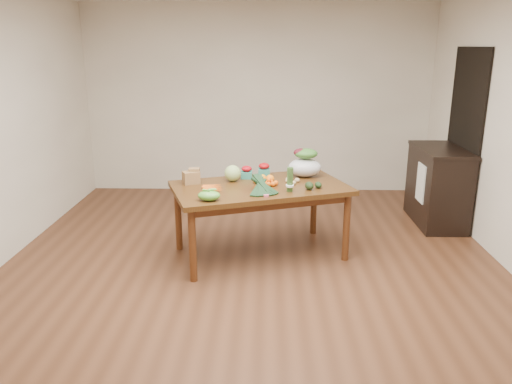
{
  "coord_description": "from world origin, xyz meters",
  "views": [
    {
      "loc": [
        0.14,
        -4.33,
        2.11
      ],
      "look_at": [
        0.04,
        0.0,
        0.84
      ],
      "focal_mm": 35.0,
      "sensor_mm": 36.0,
      "label": 1
    }
  ],
  "objects_px": {
    "cabbage": "(233,173)",
    "mandarin_cluster": "(269,181)",
    "kale_bunch": "(263,186)",
    "salad_bag": "(305,164)",
    "dining_table": "(260,221)",
    "asparagus_bundle": "(290,179)",
    "paper_bag": "(191,176)",
    "cabinet": "(438,186)"
  },
  "relations": [
    {
      "from": "paper_bag",
      "to": "mandarin_cluster",
      "type": "relative_size",
      "value": 1.22
    },
    {
      "from": "mandarin_cluster",
      "to": "asparagus_bundle",
      "type": "relative_size",
      "value": 0.72
    },
    {
      "from": "cabbage",
      "to": "asparagus_bundle",
      "type": "bearing_deg",
      "value": -33.69
    },
    {
      "from": "cabinet",
      "to": "mandarin_cluster",
      "type": "distance_m",
      "value": 2.32
    },
    {
      "from": "cabbage",
      "to": "asparagus_bundle",
      "type": "relative_size",
      "value": 0.68
    },
    {
      "from": "dining_table",
      "to": "mandarin_cluster",
      "type": "relative_size",
      "value": 9.6
    },
    {
      "from": "salad_bag",
      "to": "dining_table",
      "type": "bearing_deg",
      "value": -141.23
    },
    {
      "from": "dining_table",
      "to": "cabinet",
      "type": "distance_m",
      "value": 2.38
    },
    {
      "from": "kale_bunch",
      "to": "paper_bag",
      "type": "bearing_deg",
      "value": 135.62
    },
    {
      "from": "kale_bunch",
      "to": "salad_bag",
      "type": "xyz_separation_m",
      "value": [
        0.44,
        0.67,
        0.06
      ]
    },
    {
      "from": "paper_bag",
      "to": "salad_bag",
      "type": "distance_m",
      "value": 1.23
    },
    {
      "from": "dining_table",
      "to": "salad_bag",
      "type": "distance_m",
      "value": 0.8
    },
    {
      "from": "kale_bunch",
      "to": "cabinet",
      "type": "bearing_deg",
      "value": 12.8
    },
    {
      "from": "asparagus_bundle",
      "to": "mandarin_cluster",
      "type": "bearing_deg",
      "value": 111.57
    },
    {
      "from": "cabinet",
      "to": "asparagus_bundle",
      "type": "relative_size",
      "value": 4.08
    },
    {
      "from": "paper_bag",
      "to": "kale_bunch",
      "type": "relative_size",
      "value": 0.55
    },
    {
      "from": "dining_table",
      "to": "asparagus_bundle",
      "type": "height_order",
      "value": "asparagus_bundle"
    },
    {
      "from": "paper_bag",
      "to": "salad_bag",
      "type": "bearing_deg",
      "value": 15.06
    },
    {
      "from": "mandarin_cluster",
      "to": "kale_bunch",
      "type": "height_order",
      "value": "kale_bunch"
    },
    {
      "from": "dining_table",
      "to": "paper_bag",
      "type": "relative_size",
      "value": 7.89
    },
    {
      "from": "cabinet",
      "to": "paper_bag",
      "type": "bearing_deg",
      "value": -161.23
    },
    {
      "from": "kale_bunch",
      "to": "cabbage",
      "type": "bearing_deg",
      "value": 106.07
    },
    {
      "from": "mandarin_cluster",
      "to": "kale_bunch",
      "type": "relative_size",
      "value": 0.45
    },
    {
      "from": "cabinet",
      "to": "kale_bunch",
      "type": "xyz_separation_m",
      "value": [
        -2.12,
        -1.32,
        0.36
      ]
    },
    {
      "from": "paper_bag",
      "to": "cabinet",
      "type": "bearing_deg",
      "value": 18.77
    },
    {
      "from": "dining_table",
      "to": "kale_bunch",
      "type": "distance_m",
      "value": 0.54
    },
    {
      "from": "salad_bag",
      "to": "asparagus_bundle",
      "type": "bearing_deg",
      "value": -107.1
    },
    {
      "from": "mandarin_cluster",
      "to": "asparagus_bundle",
      "type": "height_order",
      "value": "asparagus_bundle"
    },
    {
      "from": "mandarin_cluster",
      "to": "cabbage",
      "type": "bearing_deg",
      "value": 158.17
    },
    {
      "from": "cabbage",
      "to": "kale_bunch",
      "type": "relative_size",
      "value": 0.42
    },
    {
      "from": "dining_table",
      "to": "cabbage",
      "type": "relative_size",
      "value": 10.17
    },
    {
      "from": "dining_table",
      "to": "salad_bag",
      "type": "xyz_separation_m",
      "value": [
        0.47,
        0.38,
        0.51
      ]
    },
    {
      "from": "paper_bag",
      "to": "cabbage",
      "type": "relative_size",
      "value": 1.29
    },
    {
      "from": "cabinet",
      "to": "cabbage",
      "type": "relative_size",
      "value": 6.0
    },
    {
      "from": "cabbage",
      "to": "mandarin_cluster",
      "type": "height_order",
      "value": "cabbage"
    },
    {
      "from": "dining_table",
      "to": "cabinet",
      "type": "height_order",
      "value": "cabinet"
    },
    {
      "from": "dining_table",
      "to": "mandarin_cluster",
      "type": "bearing_deg",
      "value": -8.32
    },
    {
      "from": "dining_table",
      "to": "kale_bunch",
      "type": "bearing_deg",
      "value": -103.15
    },
    {
      "from": "mandarin_cluster",
      "to": "salad_bag",
      "type": "height_order",
      "value": "salad_bag"
    },
    {
      "from": "kale_bunch",
      "to": "salad_bag",
      "type": "distance_m",
      "value": 0.8
    },
    {
      "from": "paper_bag",
      "to": "kale_bunch",
      "type": "height_order",
      "value": "kale_bunch"
    },
    {
      "from": "cabbage",
      "to": "salad_bag",
      "type": "relative_size",
      "value": 0.48
    }
  ]
}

